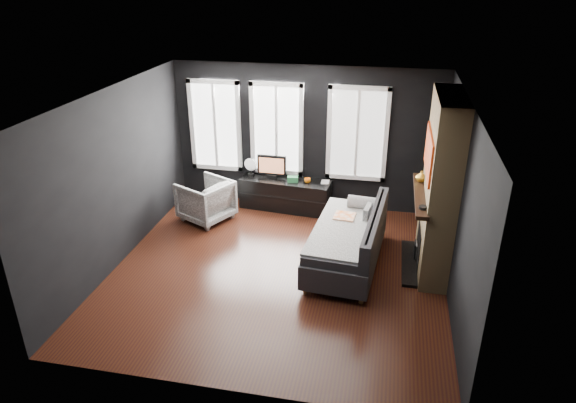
% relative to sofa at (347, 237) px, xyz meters
% --- Properties ---
extents(floor, '(5.00, 5.00, 0.00)m').
position_rel_sofa_xyz_m(floor, '(-1.00, -0.43, -0.47)').
color(floor, black).
rests_on(floor, ground).
extents(ceiling, '(5.00, 5.00, 0.00)m').
position_rel_sofa_xyz_m(ceiling, '(-1.00, -0.43, 2.23)').
color(ceiling, white).
rests_on(ceiling, ground).
extents(wall_back, '(5.00, 0.02, 2.70)m').
position_rel_sofa_xyz_m(wall_back, '(-1.00, 2.07, 0.88)').
color(wall_back, black).
rests_on(wall_back, ground).
extents(wall_left, '(0.02, 5.00, 2.70)m').
position_rel_sofa_xyz_m(wall_left, '(-3.50, -0.43, 0.88)').
color(wall_left, black).
rests_on(wall_left, ground).
extents(wall_right, '(0.02, 5.00, 2.70)m').
position_rel_sofa_xyz_m(wall_right, '(1.50, -0.43, 0.88)').
color(wall_right, black).
rests_on(wall_right, ground).
extents(windows, '(4.00, 0.16, 1.76)m').
position_rel_sofa_xyz_m(windows, '(-1.45, 2.03, 1.91)').
color(windows, white).
rests_on(windows, wall_back).
extents(fireplace, '(0.70, 1.62, 2.70)m').
position_rel_sofa_xyz_m(fireplace, '(1.30, 0.17, 0.88)').
color(fireplace, '#93724C').
rests_on(fireplace, floor).
extents(sofa, '(1.27, 2.26, 0.93)m').
position_rel_sofa_xyz_m(sofa, '(0.00, 0.00, 0.00)').
color(sofa, '#27272A').
rests_on(sofa, floor).
extents(stripe_pillow, '(0.13, 0.34, 0.33)m').
position_rel_sofa_xyz_m(stripe_pillow, '(0.27, 0.39, 0.21)').
color(stripe_pillow, gray).
rests_on(stripe_pillow, sofa).
extents(armchair, '(1.05, 1.07, 0.84)m').
position_rel_sofa_xyz_m(armchair, '(-2.68, 1.05, -0.05)').
color(armchair, silver).
rests_on(armchair, floor).
extents(media_console, '(1.76, 0.71, 0.59)m').
position_rel_sofa_xyz_m(media_console, '(-1.34, 1.81, -0.17)').
color(media_console, black).
rests_on(media_console, floor).
extents(monitor, '(0.57, 0.14, 0.50)m').
position_rel_sofa_xyz_m(monitor, '(-1.62, 1.87, 0.37)').
color(monitor, black).
rests_on(monitor, media_console).
extents(desk_fan, '(0.29, 0.29, 0.36)m').
position_rel_sofa_xyz_m(desk_fan, '(-2.05, 1.92, 0.30)').
color(desk_fan, gray).
rests_on(desk_fan, media_console).
extents(mug, '(0.12, 0.09, 0.12)m').
position_rel_sofa_xyz_m(mug, '(-0.91, 1.74, 0.18)').
color(mug, orange).
rests_on(mug, media_console).
extents(book, '(0.15, 0.02, 0.20)m').
position_rel_sofa_xyz_m(book, '(-0.66, 1.82, 0.22)').
color(book, '#B9A68F').
rests_on(book, media_console).
extents(storage_box, '(0.21, 0.15, 0.11)m').
position_rel_sofa_xyz_m(storage_box, '(-1.19, 1.74, 0.18)').
color(storage_box, '#266E3C').
rests_on(storage_box, media_console).
extents(mantel_vase, '(0.23, 0.23, 0.17)m').
position_rel_sofa_xyz_m(mantel_vase, '(1.05, 0.62, 0.85)').
color(mantel_vase, orange).
rests_on(mantel_vase, fireplace).
extents(mantel_clock, '(0.13, 0.13, 0.04)m').
position_rel_sofa_xyz_m(mantel_clock, '(1.05, -0.38, 0.78)').
color(mantel_clock, black).
rests_on(mantel_clock, fireplace).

